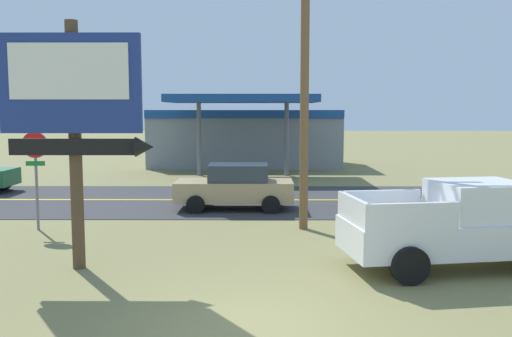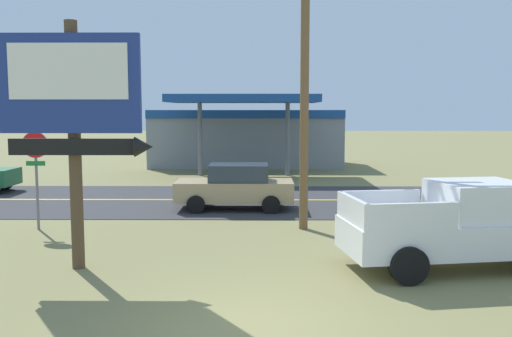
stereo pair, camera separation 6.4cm
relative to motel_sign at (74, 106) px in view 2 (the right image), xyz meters
The scene contains 9 objects.
ground_plane 6.32m from the motel_sign, 40.57° to the right, with size 180.00×180.00×0.00m, color olive.
road_asphalt 11.03m from the motel_sign, 67.94° to the left, with size 140.00×8.00×0.02m, color #333335.
road_centre_line 11.03m from the motel_sign, 67.94° to the left, with size 126.00×0.20×0.01m, color gold.
motel_sign is the anchor object (origin of this frame).
stop_sign 5.18m from the motel_sign, 122.16° to the left, with size 0.80×0.08×2.95m.
utility_pole 6.95m from the motel_sign, 39.20° to the left, with size 1.89×0.26×8.46m.
gas_station 24.07m from the motel_sign, 82.58° to the left, with size 12.00×11.50×4.40m.
pickup_white_parked_on_lawn 9.01m from the motel_sign, ahead, with size 5.44×2.83×1.96m.
car_tan_near_lane 8.74m from the motel_sign, 67.64° to the left, with size 4.20×2.00×1.64m.
Camera 2 is at (0.17, -8.67, 3.55)m, focal length 38.66 mm.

